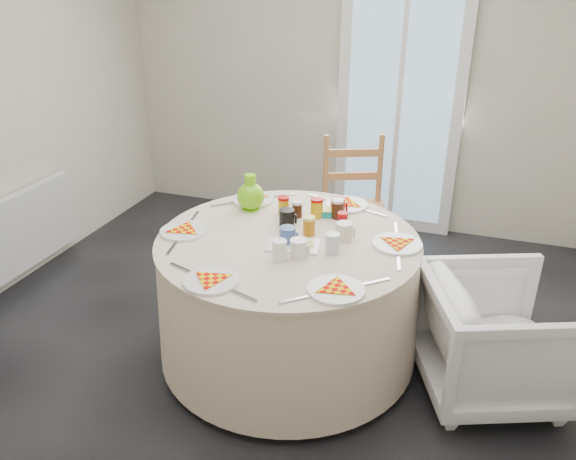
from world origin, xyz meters
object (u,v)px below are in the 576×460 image
(wooden_chair, at_px, (355,216))
(green_pitcher, at_px, (250,190))
(radiator, at_px, (24,230))
(armchair, at_px, (497,328))
(table, at_px, (288,297))

(wooden_chair, relative_size, green_pitcher, 4.75)
(radiator, height_order, armchair, armchair)
(wooden_chair, bearing_deg, armchair, -66.80)
(radiator, bearing_deg, wooden_chair, 19.89)
(table, xyz_separation_m, green_pitcher, (-0.34, 0.31, 0.49))
(radiator, bearing_deg, armchair, -3.23)
(green_pitcher, bearing_deg, armchair, 11.58)
(table, bearing_deg, wooden_chair, 81.56)
(wooden_chair, height_order, armchair, wooden_chair)
(table, bearing_deg, radiator, 173.80)
(table, distance_m, green_pitcher, 0.68)
(radiator, height_order, table, table)
(green_pitcher, bearing_deg, wooden_chair, 77.16)
(wooden_chair, distance_m, green_pitcher, 0.96)
(table, distance_m, wooden_chair, 1.04)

